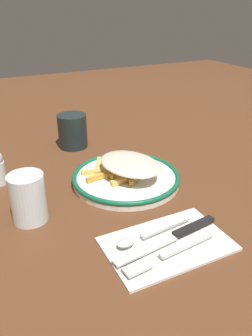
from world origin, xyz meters
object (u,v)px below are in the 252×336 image
napkin (167,243)px  water_glass (28,198)px  plate (126,178)px  fries_heap (128,166)px  coffee_mug (72,131)px  fork (171,252)px  spoon (142,236)px  knife (176,235)px

napkin → water_glass: size_ratio=2.23×
napkin → water_glass: (0.18, 0.19, 0.04)m
plate → fries_heap: bearing=-97.4°
coffee_mug → fork: bearing=179.2°
spoon → coffee_mug: size_ratio=1.41×
fork → coffee_mug: bearing=-0.8°
plate → spoon: size_ratio=1.60×
plate → fork: size_ratio=1.38×
napkin → spoon: size_ratio=1.37×
knife → water_glass: water_glass is taller
fries_heap → spoon: fries_heap is taller
napkin → spoon: (0.02, 0.03, 0.01)m
napkin → water_glass: 0.26m
fries_heap → napkin: size_ratio=0.95×
fries_heap → water_glass: size_ratio=2.12×
knife → water_glass: bearing=49.8°
plate → water_glass: water_glass is taller
plate → fries_heap: size_ratio=1.22×
fork → spoon: (0.05, 0.02, 0.00)m
knife → coffee_mug: size_ratio=1.93×
fork → coffee_mug: (0.51, -0.01, 0.03)m
plate → fries_heap: 0.03m
fries_heap → water_glass: bearing=101.9°
water_glass → coffee_mug: 0.35m
fries_heap → water_glass: 0.23m
plate → knife: plate is taller
fries_heap → spoon: (-0.20, 0.07, -0.03)m
spoon → coffee_mug: coffee_mug is taller
napkin → plate: bearing=-8.9°
napkin → spoon: spoon is taller
knife → coffee_mug: 0.48m
knife → spoon: (0.02, 0.05, 0.00)m
napkin → knife: knife is taller
plate → napkin: size_ratio=1.16×
spoon → water_glass: bearing=45.1°
plate → fork: bearing=169.5°
water_glass → fries_heap: bearing=-78.1°
water_glass → coffee_mug: water_glass is taller
fries_heap → knife: fries_heap is taller
napkin → knife: 0.02m
fork → knife: bearing=-44.4°
plate → napkin: 0.23m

